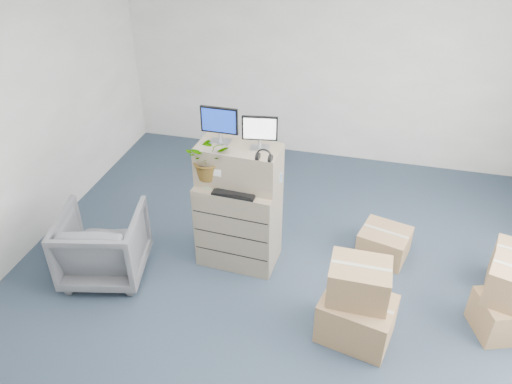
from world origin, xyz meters
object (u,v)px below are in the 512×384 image
at_px(monitor_right, 260,131).
at_px(potted_plant, 209,163).
at_px(keyboard, 235,193).
at_px(monitor_left, 219,123).
at_px(office_chair, 103,241).
at_px(filing_cabinet_lower, 239,223).
at_px(water_bottle, 244,173).

height_order(monitor_right, potted_plant, monitor_right).
bearing_deg(monitor_right, keyboard, -139.26).
bearing_deg(monitor_left, keyboard, -49.25).
bearing_deg(keyboard, office_chair, -159.73).
bearing_deg(potted_plant, monitor_left, 65.87).
xyz_separation_m(monitor_right, office_chair, (-1.56, -0.65, -1.18)).
relative_size(filing_cabinet_lower, keyboard, 2.24).
distance_m(water_bottle, potted_plant, 0.38).
height_order(filing_cabinet_lower, office_chair, filing_cabinet_lower).
bearing_deg(office_chair, keyboard, -175.54).
xyz_separation_m(keyboard, office_chair, (-1.36, -0.42, -0.57)).
bearing_deg(filing_cabinet_lower, monitor_left, 158.66).
bearing_deg(keyboard, potted_plant, 163.38).
bearing_deg(monitor_left, potted_plant, -113.42).
height_order(water_bottle, office_chair, water_bottle).
relative_size(monitor_left, office_chair, 0.45).
relative_size(filing_cabinet_lower, water_bottle, 4.58).
distance_m(keyboard, water_bottle, 0.26).
xyz_separation_m(filing_cabinet_lower, keyboard, (0.02, -0.17, 0.51)).
distance_m(monitor_right, potted_plant, 0.62).
relative_size(monitor_right, keyboard, 0.79).
relative_size(monitor_right, potted_plant, 0.63).
bearing_deg(monitor_left, filing_cabinet_lower, -24.13).
xyz_separation_m(monitor_left, monitor_right, (0.42, -0.03, -0.02)).
relative_size(water_bottle, office_chair, 0.25).
height_order(filing_cabinet_lower, potted_plant, potted_plant).
bearing_deg(monitor_right, office_chair, -165.77).
bearing_deg(monitor_right, water_bottle, 170.61).
height_order(monitor_left, potted_plant, monitor_left).
height_order(monitor_right, water_bottle, monitor_right).
distance_m(monitor_left, potted_plant, 0.42).
xyz_separation_m(water_bottle, office_chair, (-1.39, -0.65, -0.67)).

